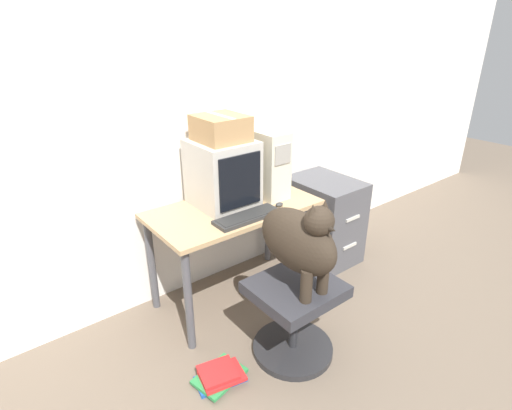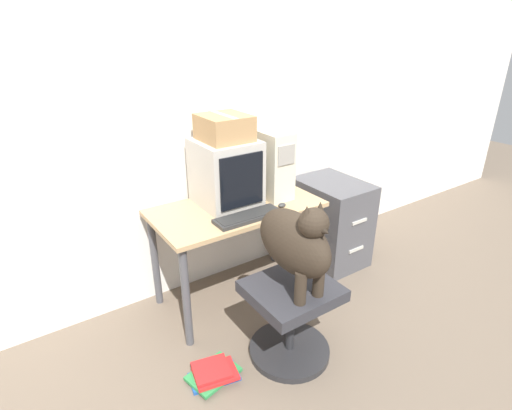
% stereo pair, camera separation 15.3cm
% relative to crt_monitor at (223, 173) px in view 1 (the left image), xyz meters
% --- Properties ---
extents(ground_plane, '(12.00, 12.00, 0.00)m').
position_rel_crt_monitor_xyz_m(ground_plane, '(0.02, -0.39, -0.94)').
color(ground_plane, '#6B5B4C').
extents(wall_back, '(8.00, 0.05, 2.60)m').
position_rel_crt_monitor_xyz_m(wall_back, '(0.02, 0.28, 0.36)').
color(wall_back, white).
rests_on(wall_back, ground_plane).
extents(desk, '(1.13, 0.60, 0.73)m').
position_rel_crt_monitor_xyz_m(desk, '(0.02, -0.08, -0.33)').
color(desk, tan).
rests_on(desk, ground_plane).
extents(crt_monitor, '(0.38, 0.40, 0.44)m').
position_rel_crt_monitor_xyz_m(crt_monitor, '(0.00, 0.00, 0.00)').
color(crt_monitor, '#B7B2A8').
rests_on(crt_monitor, desk).
extents(pc_tower, '(0.18, 0.42, 0.47)m').
position_rel_crt_monitor_xyz_m(pc_tower, '(0.33, -0.01, 0.02)').
color(pc_tower, beige).
rests_on(pc_tower, desk).
extents(keyboard, '(0.44, 0.15, 0.03)m').
position_rel_crt_monitor_xyz_m(keyboard, '(-0.01, -0.29, -0.21)').
color(keyboard, '#2D2D2D').
rests_on(keyboard, desk).
extents(computer_mouse, '(0.06, 0.04, 0.03)m').
position_rel_crt_monitor_xyz_m(computer_mouse, '(0.27, -0.27, -0.20)').
color(computer_mouse, '#333333').
rests_on(computer_mouse, desk).
extents(office_chair, '(0.49, 0.49, 0.49)m').
position_rel_crt_monitor_xyz_m(office_chair, '(-0.02, -0.75, -0.66)').
color(office_chair, '#262628').
rests_on(office_chair, ground_plane).
extents(dog, '(0.23, 0.53, 0.56)m').
position_rel_crt_monitor_xyz_m(dog, '(-0.02, -0.76, -0.16)').
color(dog, '#33281E').
rests_on(dog, office_chair).
extents(filing_cabinet, '(0.44, 0.59, 0.70)m').
position_rel_crt_monitor_xyz_m(filing_cabinet, '(0.94, -0.08, -0.59)').
color(filing_cabinet, '#4C4C51').
rests_on(filing_cabinet, ground_plane).
extents(cardboard_box, '(0.29, 0.31, 0.16)m').
position_rel_crt_monitor_xyz_m(cardboard_box, '(-0.00, 0.00, 0.30)').
color(cardboard_box, '#A87F51').
rests_on(cardboard_box, crt_monitor).
extents(book_stack_floor, '(0.31, 0.25, 0.08)m').
position_rel_crt_monitor_xyz_m(book_stack_floor, '(-0.50, -0.67, -0.91)').
color(book_stack_floor, '#1E4C9E').
rests_on(book_stack_floor, ground_plane).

